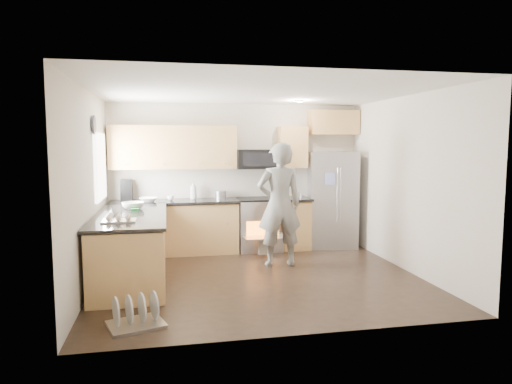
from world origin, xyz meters
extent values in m
plane|color=black|center=(0.00, 0.00, 0.00)|extent=(4.50, 4.50, 0.00)
cube|color=beige|center=(0.00, 2.00, 1.30)|extent=(4.50, 0.04, 2.60)
cube|color=beige|center=(0.00, -2.00, 1.30)|extent=(4.50, 0.04, 2.60)
cube|color=beige|center=(-2.25, 0.00, 1.30)|extent=(0.04, 4.00, 2.60)
cube|color=beige|center=(2.25, 0.00, 1.30)|extent=(0.04, 4.00, 2.60)
cube|color=white|center=(0.00, 0.00, 2.60)|extent=(4.50, 4.00, 0.04)
cube|color=white|center=(-2.23, 1.00, 1.55)|extent=(0.04, 1.00, 1.00)
cylinder|color=#FFE5CC|center=(0.90, 1.10, 2.58)|extent=(0.14, 0.14, 0.02)
cylinder|color=#474754|center=(-2.22, 0.45, 2.15)|extent=(0.03, 0.26, 0.26)
cube|color=tan|center=(-1.12, 1.70, 0.43)|extent=(2.15, 0.60, 0.87)
cube|color=black|center=(-1.12, 1.69, 0.91)|extent=(2.19, 0.64, 0.04)
cube|color=tan|center=(1.00, 1.70, 0.43)|extent=(0.50, 0.60, 0.87)
cube|color=black|center=(1.00, 1.69, 0.91)|extent=(0.54, 0.64, 0.04)
cube|color=tan|center=(-1.12, 1.83, 1.83)|extent=(2.16, 0.33, 0.74)
cube|color=tan|center=(1.00, 1.83, 1.83)|extent=(0.50, 0.33, 0.74)
cube|color=tan|center=(1.78, 1.83, 2.28)|extent=(0.90, 0.33, 0.44)
imported|color=white|center=(-1.56, 1.59, 0.96)|extent=(0.30, 0.30, 0.07)
imported|color=silver|center=(-0.79, 1.83, 1.08)|extent=(0.12, 0.12, 0.31)
imported|color=silver|center=(-1.19, 1.72, 0.97)|extent=(0.11, 0.11, 0.09)
cylinder|color=#B7B7BC|center=(-0.32, 1.81, 0.99)|extent=(0.20, 0.20, 0.14)
cube|color=black|center=(-1.92, 1.83, 1.11)|extent=(0.19, 0.23, 0.36)
cylinder|color=#B7B7BC|center=(1.09, 1.70, 0.97)|extent=(0.11, 0.11, 0.09)
cube|color=tan|center=(-1.75, 0.25, 0.43)|extent=(0.90, 2.30, 0.87)
cube|color=black|center=(-1.75, 0.25, 0.91)|extent=(0.96, 2.36, 0.04)
imported|color=silver|center=(-1.75, 0.77, 0.98)|extent=(0.32, 0.32, 0.10)
cube|color=green|center=(-1.71, 0.58, 0.94)|extent=(0.11, 0.08, 0.03)
cube|color=#B7B7BC|center=(-1.85, -0.34, 0.97)|extent=(0.41, 0.31, 0.09)
cube|color=#B7B7BC|center=(0.35, 1.68, 0.45)|extent=(0.76, 0.62, 0.90)
cube|color=black|center=(0.35, 1.68, 0.92)|extent=(0.76, 0.60, 0.03)
cube|color=orange|center=(0.35, 1.36, 0.40)|extent=(0.56, 0.02, 0.34)
cube|color=#B7B7BC|center=(0.35, 1.20, 0.32)|extent=(0.70, 0.34, 0.03)
cube|color=silver|center=(0.35, 1.15, 0.18)|extent=(0.24, 0.03, 0.28)
cube|color=black|center=(0.35, 1.80, 1.62)|extent=(0.76, 0.40, 0.34)
cube|color=#B7B7BC|center=(1.72, 1.70, 0.87)|extent=(0.96, 0.80, 1.75)
cylinder|color=#B7B7BC|center=(1.70, 1.36, 1.00)|extent=(0.02, 0.02, 0.95)
cylinder|color=#B7B7BC|center=(1.75, 1.36, 1.00)|extent=(0.02, 0.02, 0.95)
cube|color=pink|center=(1.91, 1.36, 0.81)|extent=(0.23, 0.05, 0.28)
cube|color=#97A5F2|center=(1.55, 1.36, 1.28)|extent=(0.17, 0.04, 0.21)
imported|color=gray|center=(0.45, 0.59, 0.96)|extent=(0.70, 0.47, 1.91)
cube|color=#B7B7BC|center=(-1.60, -1.45, 0.02)|extent=(0.66, 0.59, 0.03)
cylinder|color=silver|center=(-1.79, -1.51, 0.19)|extent=(0.11, 0.30, 0.31)
cylinder|color=silver|center=(-1.66, -1.47, 0.19)|extent=(0.11, 0.30, 0.31)
cylinder|color=silver|center=(-1.54, -1.43, 0.19)|extent=(0.11, 0.30, 0.31)
cylinder|color=silver|center=(-1.41, -1.39, 0.19)|extent=(0.11, 0.30, 0.31)
camera|label=1|loc=(-1.27, -6.18, 1.89)|focal=32.00mm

